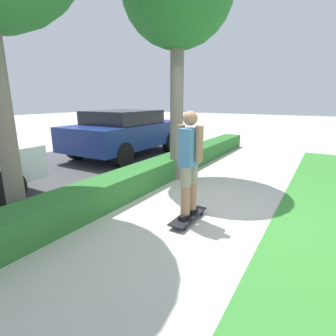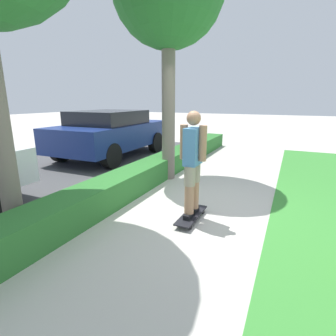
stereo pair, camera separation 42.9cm
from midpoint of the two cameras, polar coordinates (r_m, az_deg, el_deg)
name	(u,v)px [view 1 (the left image)]	position (r m, az deg, el deg)	size (l,w,h in m)	color
ground_plane	(205,212)	(4.44, 10.76, -9.37)	(60.00, 60.00, 0.00)	#BCB7AD
street_asphalt	(47,175)	(6.99, -23.37, -1.36)	(12.76, 5.00, 0.01)	#474749
hedge_row	(129,183)	(5.09, -6.21, -3.26)	(12.76, 0.60, 0.46)	#2D702D
skateboard	(188,216)	(4.06, 7.51, -10.46)	(0.84, 0.24, 0.09)	black
skater_person	(189,162)	(3.78, 7.93, 1.16)	(0.48, 0.40, 1.55)	black
parked_car_middle	(126,132)	(8.59, -7.81, 7.84)	(4.08, 2.07, 1.46)	navy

